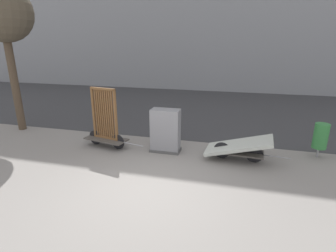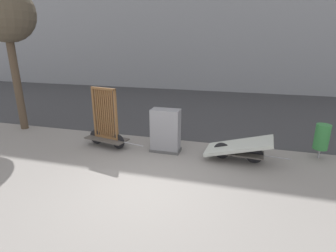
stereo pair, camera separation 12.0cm
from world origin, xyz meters
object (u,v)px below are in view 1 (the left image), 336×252
at_px(trash_bin, 321,136).
at_px(street_tree, 2,14).
at_px(utility_cabinet, 165,132).
at_px(bike_cart_with_bedframe, 106,127).
at_px(bike_cart_with_mattress, 238,147).

xyz_separation_m(trash_bin, street_tree, (-10.61, 0.00, 3.55)).
relative_size(utility_cabinet, trash_bin, 1.30).
distance_m(bike_cart_with_bedframe, trash_bin, 6.56).
bearing_deg(utility_cabinet, trash_bin, 8.76).
relative_size(bike_cart_with_mattress, street_tree, 0.44).
height_order(trash_bin, street_tree, street_tree).
bearing_deg(street_tree, bike_cart_with_bedframe, -11.43).
xyz_separation_m(bike_cart_with_bedframe, trash_bin, (6.51, 0.83, -0.02)).
xyz_separation_m(bike_cart_with_bedframe, utility_cabinet, (1.97, 0.13, -0.05)).
distance_m(bike_cart_with_mattress, utility_cabinet, 2.23).
xyz_separation_m(utility_cabinet, street_tree, (-6.07, 0.70, 3.58)).
bearing_deg(bike_cart_with_bedframe, utility_cabinet, 15.61).
distance_m(trash_bin, street_tree, 11.18).
relative_size(trash_bin, street_tree, 0.20).
relative_size(bike_cart_with_mattress, trash_bin, 2.27).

